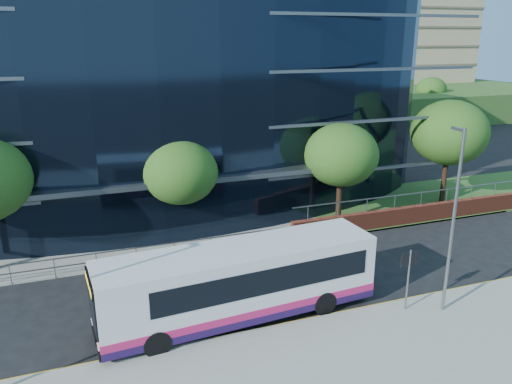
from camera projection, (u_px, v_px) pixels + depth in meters
name	position (u px, v px, depth m)	size (l,w,h in m)	color
ground	(296.00, 312.00, 21.89)	(200.00, 200.00, 0.00)	black
pavement_near	(355.00, 381.00, 17.38)	(80.00, 8.00, 0.15)	gray
kerb	(306.00, 322.00, 20.97)	(80.00, 0.25, 0.16)	gray
yellow_line_outer	(304.00, 321.00, 21.17)	(80.00, 0.08, 0.01)	gold
yellow_line_inner	(302.00, 319.00, 21.30)	(80.00, 0.08, 0.01)	gold
far_forecourt	(129.00, 238.00, 29.80)	(50.00, 8.00, 0.10)	gray
glass_office	(133.00, 87.00, 36.91)	(44.00, 23.10, 16.00)	black
guard_railings	(96.00, 258.00, 25.33)	(24.00, 0.05, 1.10)	slate
apartment_block	(333.00, 39.00, 80.30)	(60.00, 42.00, 30.00)	#2D511E
street_sign	(409.00, 267.00, 21.28)	(0.85, 0.09, 2.80)	slate
tree_far_b	(180.00, 172.00, 28.18)	(4.29, 4.29, 6.05)	black
tree_far_c	(341.00, 155.00, 30.88)	(4.62, 4.62, 6.51)	black
tree_far_d	(449.00, 133.00, 34.51)	(5.28, 5.28, 7.44)	black
tree_dist_e	(339.00, 93.00, 64.22)	(4.62, 4.62, 6.51)	black
tree_dist_f	(431.00, 90.00, 71.31)	(4.29, 4.29, 6.05)	black
streetlight_east	(453.00, 217.00, 20.56)	(0.15, 0.77, 8.00)	slate
city_bus	(242.00, 281.00, 21.00)	(12.07, 3.59, 3.22)	silver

